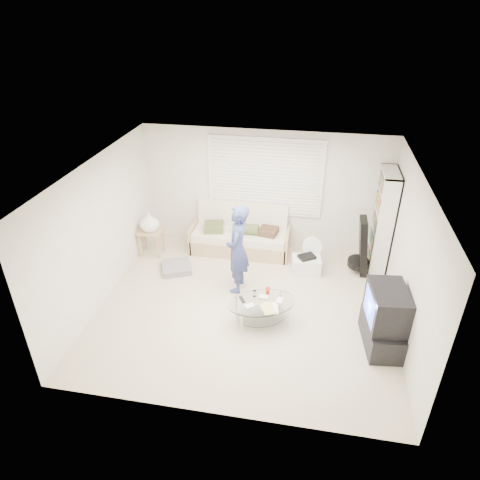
% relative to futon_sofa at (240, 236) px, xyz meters
% --- Properties ---
extents(ground, '(5.00, 5.00, 0.00)m').
position_rel_futon_sofa_xyz_m(ground, '(0.44, -1.87, -0.33)').
color(ground, '#BDAE93').
rests_on(ground, ground).
extents(room_shell, '(5.02, 4.52, 2.51)m').
position_rel_futon_sofa_xyz_m(room_shell, '(0.44, -1.39, 1.30)').
color(room_shell, beige).
rests_on(room_shell, ground).
extents(window_blinds, '(2.32, 0.08, 1.62)m').
position_rel_futon_sofa_xyz_m(window_blinds, '(0.44, 0.33, 1.22)').
color(window_blinds, silver).
rests_on(window_blinds, ground).
extents(futon_sofa, '(2.04, 0.82, 1.00)m').
position_rel_futon_sofa_xyz_m(futon_sofa, '(0.00, 0.00, 0.00)').
color(futon_sofa, tan).
rests_on(futon_sofa, ground).
extents(grey_floor_pillow, '(0.73, 0.73, 0.12)m').
position_rel_futon_sofa_xyz_m(grey_floor_pillow, '(-1.10, -0.99, -0.26)').
color(grey_floor_pillow, slate).
rests_on(grey_floor_pillow, ground).
extents(side_table, '(0.49, 0.39, 0.96)m').
position_rel_futon_sofa_xyz_m(side_table, '(-1.78, -0.49, 0.39)').
color(side_table, tan).
rests_on(side_table, ground).
extents(bookshelf, '(0.31, 0.84, 1.99)m').
position_rel_futon_sofa_xyz_m(bookshelf, '(2.76, -0.10, 0.67)').
color(bookshelf, white).
rests_on(bookshelf, ground).
extents(guitar_case, '(0.41, 0.42, 1.14)m').
position_rel_futon_sofa_xyz_m(guitar_case, '(2.43, -0.43, 0.18)').
color(guitar_case, black).
rests_on(guitar_case, ground).
extents(floor_fan, '(0.39, 0.26, 0.65)m').
position_rel_futon_sofa_xyz_m(floor_fan, '(1.50, -0.34, 0.05)').
color(floor_fan, white).
rests_on(floor_fan, ground).
extents(storage_bin, '(0.59, 0.45, 0.38)m').
position_rel_futon_sofa_xyz_m(storage_bin, '(1.41, -0.62, -0.15)').
color(storage_bin, white).
rests_on(storage_bin, ground).
extents(tv_unit, '(0.61, 0.99, 1.03)m').
position_rel_futon_sofa_xyz_m(tv_unit, '(2.64, -2.41, 0.17)').
color(tv_unit, black).
rests_on(tv_unit, ground).
extents(coffee_table, '(1.29, 1.08, 0.53)m').
position_rel_futon_sofa_xyz_m(coffee_table, '(0.76, -2.23, 0.01)').
color(coffee_table, silver).
rests_on(coffee_table, ground).
extents(standing_person, '(0.40, 0.61, 1.68)m').
position_rel_futon_sofa_xyz_m(standing_person, '(0.20, -1.37, 0.51)').
color(standing_person, navy).
rests_on(standing_person, ground).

